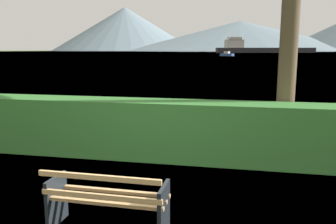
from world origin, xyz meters
The scene contains 6 objects.
water_surface centered at (0.00, 306.97, 0.00)m, with size 620.00×620.00×0.00m, color slate.
park_bench centered at (0.00, -0.06, 0.42)m, with size 1.59×0.59×0.87m.
hedge_row centered at (0.00, 3.16, 0.63)m, with size 8.55×0.86×1.27m, color #387A33.
cargo_ship_large centered at (13.52, 261.98, 3.13)m, with size 71.31×24.99×11.21m.
fishing_boat_near centered at (-3.24, 126.06, 0.61)m, with size 5.34×4.27×1.70m.
distant_hills centered at (16.27, 565.87, 31.54)m, with size 671.75×360.65×74.78m.
Camera 1 is at (1.63, -4.06, 2.36)m, focal length 37.23 mm.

